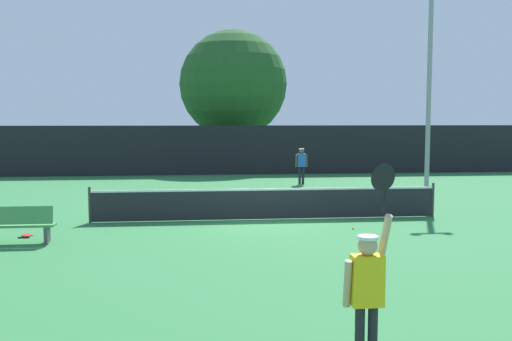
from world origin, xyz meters
TOP-DOWN VIEW (x-y plane):
  - ground_plane at (0.00, 0.00)m, footprint 120.00×120.00m
  - tennis_net at (0.00, 0.00)m, footprint 10.67×0.08m
  - perimeter_fence at (0.00, 14.42)m, footprint 35.84×0.12m
  - player_serving at (-0.09, -10.62)m, footprint 0.68×0.40m
  - player_receiving at (2.79, 9.24)m, footprint 0.57×0.25m
  - tennis_ball at (2.21, -1.80)m, footprint 0.07×0.07m
  - spare_racket at (-6.60, -1.80)m, footprint 0.28×0.52m
  - courtside_bench at (-6.55, -2.76)m, footprint 1.80×0.44m
  - light_pole at (6.81, 4.15)m, footprint 1.18×0.28m
  - large_tree at (0.22, 19.24)m, footprint 6.82×6.82m
  - parked_car_near at (-3.50, 22.78)m, footprint 2.47×4.43m

SIDE VIEW (x-z plane):
  - ground_plane at x=0.00m, z-range 0.00..0.00m
  - spare_racket at x=-6.60m, z-range 0.00..0.04m
  - tennis_ball at x=2.21m, z-range 0.00..0.07m
  - courtside_bench at x=-6.55m, z-range 0.01..0.96m
  - tennis_net at x=0.00m, z-range -0.02..1.05m
  - parked_car_near at x=-3.50m, z-range -0.07..1.62m
  - player_receiving at x=2.79m, z-range 0.20..1.90m
  - player_serving at x=-0.09m, z-range -0.15..2.39m
  - perimeter_fence at x=0.00m, z-range 0.00..2.74m
  - light_pole at x=6.81m, z-range 0.57..9.57m
  - large_tree at x=0.22m, z-range 0.94..9.65m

